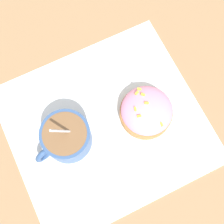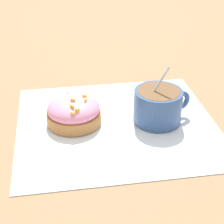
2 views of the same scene
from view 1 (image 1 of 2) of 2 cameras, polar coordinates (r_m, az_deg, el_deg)
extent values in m
plane|color=#93704C|center=(0.56, -1.14, -2.31)|extent=(3.00, 3.00, 0.00)
cube|color=white|center=(0.56, -1.14, -2.28)|extent=(0.34, 0.32, 0.00)
cylinder|color=#335184|center=(0.53, -8.35, -4.34)|extent=(0.08, 0.08, 0.06)
cylinder|color=brown|center=(0.50, -8.72, -3.78)|extent=(0.07, 0.07, 0.01)
torus|color=#335184|center=(0.53, -12.18, -7.52)|extent=(0.04, 0.02, 0.04)
ellipsoid|color=silver|center=(0.55, -10.23, -5.56)|extent=(0.02, 0.02, 0.01)
cylinder|color=silver|center=(0.50, -7.83, -3.33)|extent=(0.05, 0.01, 0.09)
cylinder|color=#B2753D|center=(0.55, 6.19, -0.19)|extent=(0.09, 0.09, 0.02)
ellipsoid|color=pink|center=(0.54, 6.38, 0.30)|extent=(0.09, 0.09, 0.04)
cube|color=yellow|center=(0.52, 4.28, 0.52)|extent=(0.00, 0.01, 0.00)
cube|color=yellow|center=(0.52, 9.06, -2.24)|extent=(0.00, 0.01, 0.00)
cube|color=yellow|center=(0.54, 5.00, 4.21)|extent=(0.01, 0.01, 0.00)
cube|color=yellow|center=(0.51, 4.99, -0.75)|extent=(0.01, 0.00, 0.00)
cube|color=yellow|center=(0.53, 4.55, 3.47)|extent=(0.01, 0.01, 0.00)
cube|color=yellow|center=(0.52, 6.34, 1.64)|extent=(0.01, 0.01, 0.00)
cube|color=yellow|center=(0.53, 5.69, 3.18)|extent=(0.01, 0.01, 0.00)
camera|label=2|loc=(0.71, -23.24, 54.77)|focal=60.00mm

